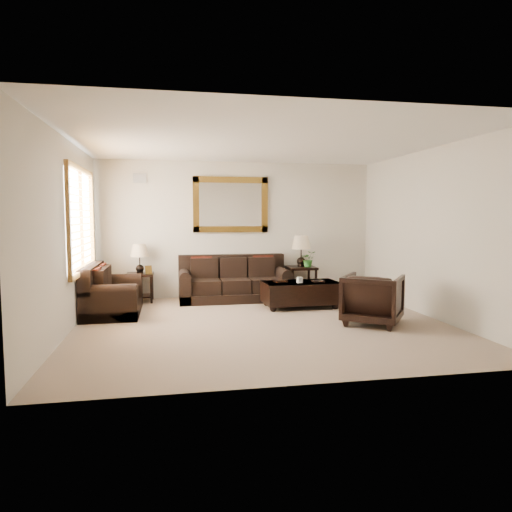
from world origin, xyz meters
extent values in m
cube|color=#85715C|center=(0.00, 0.00, 0.00)|extent=(5.50, 5.00, 0.01)
cube|color=white|center=(0.00, 0.00, 2.70)|extent=(5.50, 5.00, 0.01)
cube|color=beige|center=(0.00, 2.50, 1.35)|extent=(5.50, 0.01, 2.70)
cube|color=beige|center=(0.00, -2.50, 1.35)|extent=(5.50, 0.01, 2.70)
cube|color=beige|center=(-2.75, 0.00, 1.35)|extent=(0.01, 5.00, 2.70)
cube|color=beige|center=(2.75, 0.00, 1.35)|extent=(0.01, 5.00, 2.70)
cube|color=white|center=(-2.73, 0.90, 1.55)|extent=(0.01, 1.80, 1.50)
cube|color=brown|center=(-2.70, 0.90, 2.34)|extent=(0.06, 1.96, 0.08)
cube|color=brown|center=(-2.70, 0.90, 0.76)|extent=(0.06, 1.96, 0.08)
cube|color=brown|center=(-2.70, -0.04, 1.55)|extent=(0.06, 0.08, 1.50)
cube|color=brown|center=(-2.70, 1.84, 1.55)|extent=(0.06, 0.08, 1.50)
cube|color=brown|center=(-2.70, 0.90, 1.55)|extent=(0.05, 0.05, 1.50)
cube|color=#543010|center=(-0.15, 2.46, 1.85)|extent=(1.50, 0.06, 1.10)
cube|color=white|center=(-0.15, 2.48, 1.85)|extent=(1.26, 0.01, 0.86)
cube|color=#999999|center=(-1.90, 2.48, 2.35)|extent=(0.25, 0.02, 0.18)
cube|color=black|center=(-0.15, 2.03, 0.09)|extent=(2.10, 0.91, 0.17)
cube|color=black|center=(-0.15, 2.37, 0.64)|extent=(2.10, 0.21, 0.43)
cube|color=black|center=(-0.71, 2.01, 0.30)|extent=(0.54, 0.74, 0.26)
cube|color=black|center=(-0.15, 2.01, 0.30)|extent=(0.54, 0.74, 0.26)
cube|color=black|center=(0.41, 2.01, 0.30)|extent=(0.54, 0.74, 0.26)
cube|color=black|center=(-1.09, 2.03, 0.25)|extent=(0.21, 0.91, 0.51)
cylinder|color=black|center=(-1.09, 2.03, 0.51)|extent=(0.21, 0.89, 0.21)
cube|color=black|center=(0.80, 2.03, 0.25)|extent=(0.21, 0.91, 0.51)
cylinder|color=black|center=(0.80, 2.03, 0.51)|extent=(0.21, 0.89, 0.21)
cube|color=#58150B|center=(-0.76, 2.20, 0.64)|extent=(0.40, 0.18, 0.41)
cube|color=#58150B|center=(0.46, 2.20, 0.64)|extent=(0.40, 0.18, 0.41)
cube|color=black|center=(-2.29, 1.19, 0.08)|extent=(0.87, 1.47, 0.17)
cube|color=black|center=(-2.63, 1.19, 0.62)|extent=(0.20, 1.47, 0.41)
cube|color=black|center=(-2.28, 0.93, 0.29)|extent=(0.71, 0.51, 0.25)
cube|color=black|center=(-2.28, 1.46, 0.29)|extent=(0.71, 0.51, 0.25)
cube|color=black|center=(-2.29, 0.56, 0.24)|extent=(0.87, 0.20, 0.49)
cylinder|color=black|center=(-2.29, 0.56, 0.49)|extent=(0.85, 0.20, 0.20)
cube|color=black|center=(-2.29, 1.83, 0.24)|extent=(0.87, 0.20, 0.49)
cylinder|color=black|center=(-2.29, 1.83, 0.49)|extent=(0.85, 0.20, 0.20)
cube|color=#58150B|center=(-2.46, 0.88, 0.61)|extent=(0.17, 0.39, 0.40)
cube|color=#58150B|center=(-2.46, 1.51, 0.61)|extent=(0.17, 0.39, 0.40)
cube|color=black|center=(-1.92, 2.21, 0.52)|extent=(0.50, 0.50, 0.05)
cube|color=black|center=(-1.92, 2.21, 0.11)|extent=(0.42, 0.42, 0.03)
cylinder|color=black|center=(-2.13, 2.00, 0.25)|extent=(0.05, 0.05, 0.50)
cylinder|color=black|center=(-1.71, 2.00, 0.25)|extent=(0.05, 0.05, 0.50)
cylinder|color=black|center=(-2.13, 2.42, 0.25)|extent=(0.05, 0.05, 0.50)
cylinder|color=black|center=(-1.71, 2.42, 0.25)|extent=(0.05, 0.05, 0.50)
sphere|color=black|center=(-1.92, 2.21, 0.63)|extent=(0.15, 0.15, 0.15)
cylinder|color=black|center=(-1.92, 2.21, 0.80)|extent=(0.02, 0.02, 0.33)
cone|color=tan|center=(-1.92, 2.21, 0.98)|extent=(0.34, 0.34, 0.24)
cube|color=#543010|center=(-1.76, 2.12, 0.62)|extent=(0.14, 0.09, 0.15)
cube|color=black|center=(1.23, 2.18, 0.59)|extent=(0.56, 0.56, 0.05)
cube|color=black|center=(1.23, 2.18, 0.12)|extent=(0.48, 0.48, 0.03)
cylinder|color=black|center=(0.99, 1.94, 0.28)|extent=(0.05, 0.05, 0.56)
cylinder|color=black|center=(1.47, 1.94, 0.28)|extent=(0.05, 0.05, 0.56)
cylinder|color=black|center=(0.99, 2.42, 0.28)|extent=(0.05, 0.05, 0.56)
cylinder|color=black|center=(1.47, 2.42, 0.28)|extent=(0.05, 0.05, 0.56)
sphere|color=black|center=(1.23, 2.18, 0.71)|extent=(0.17, 0.17, 0.17)
cylinder|color=black|center=(1.23, 2.18, 0.90)|extent=(0.02, 0.02, 0.37)
cone|color=tan|center=(1.23, 2.18, 1.10)|extent=(0.39, 0.39, 0.26)
sphere|color=black|center=(0.36, 0.87, 0.05)|extent=(0.12, 0.12, 0.12)
sphere|color=black|center=(1.48, 0.87, 0.05)|extent=(0.12, 0.12, 0.12)
sphere|color=black|center=(0.36, 1.38, 0.05)|extent=(0.12, 0.12, 0.12)
sphere|color=black|center=(1.48, 1.38, 0.05)|extent=(0.12, 0.12, 0.12)
cube|color=black|center=(0.92, 1.12, 0.27)|extent=(1.34, 0.75, 0.37)
cube|color=black|center=(0.92, 1.12, 0.44)|extent=(1.37, 0.77, 0.04)
cube|color=black|center=(0.57, 1.17, 0.47)|extent=(0.23, 0.16, 0.03)
cube|color=black|center=(1.22, 1.07, 0.47)|extent=(0.21, 0.15, 0.03)
cube|color=white|center=(0.87, 1.02, 0.51)|extent=(0.11, 0.08, 0.10)
imported|color=black|center=(1.63, -0.29, 0.42)|extent=(1.10, 1.09, 0.83)
imported|color=#245F20|center=(1.36, 2.08, 0.74)|extent=(0.33, 0.35, 0.25)
camera|label=1|loc=(-1.35, -6.60, 1.62)|focal=32.00mm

